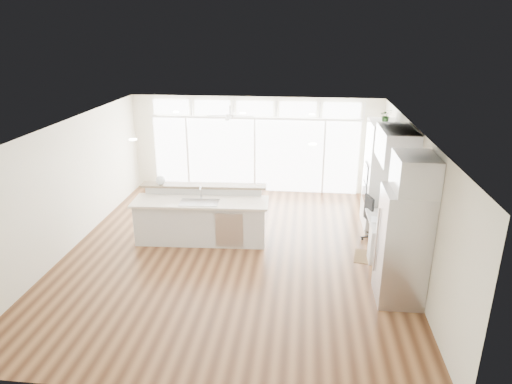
# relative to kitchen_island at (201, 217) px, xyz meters

# --- Properties ---
(floor) EXTENTS (7.00, 8.00, 0.02)m
(floor) POSITION_rel_kitchen_island_xyz_m (0.80, -0.49, -0.59)
(floor) COLOR #462715
(floor) RESTS_ON ground
(ceiling) EXTENTS (7.00, 8.00, 0.02)m
(ceiling) POSITION_rel_kitchen_island_xyz_m (0.80, -0.49, 2.12)
(ceiling) COLOR white
(ceiling) RESTS_ON wall_back
(wall_back) EXTENTS (7.00, 0.04, 2.70)m
(wall_back) POSITION_rel_kitchen_island_xyz_m (0.80, 3.51, 0.77)
(wall_back) COLOR silver
(wall_back) RESTS_ON floor
(wall_front) EXTENTS (7.00, 0.04, 2.70)m
(wall_front) POSITION_rel_kitchen_island_xyz_m (0.80, -4.49, 0.77)
(wall_front) COLOR silver
(wall_front) RESTS_ON floor
(wall_left) EXTENTS (0.04, 8.00, 2.70)m
(wall_left) POSITION_rel_kitchen_island_xyz_m (-2.70, -0.49, 0.77)
(wall_left) COLOR silver
(wall_left) RESTS_ON floor
(wall_right) EXTENTS (0.04, 8.00, 2.70)m
(wall_right) POSITION_rel_kitchen_island_xyz_m (4.30, -0.49, 0.77)
(wall_right) COLOR silver
(wall_right) RESTS_ON floor
(glass_wall) EXTENTS (5.80, 0.06, 2.08)m
(glass_wall) POSITION_rel_kitchen_island_xyz_m (0.80, 3.45, 0.47)
(glass_wall) COLOR silver
(glass_wall) RESTS_ON wall_back
(transom_row) EXTENTS (5.90, 0.06, 0.40)m
(transom_row) POSITION_rel_kitchen_island_xyz_m (0.80, 3.45, 1.80)
(transom_row) COLOR silver
(transom_row) RESTS_ON wall_back
(desk_window) EXTENTS (0.04, 0.85, 0.85)m
(desk_window) POSITION_rel_kitchen_island_xyz_m (4.26, -0.19, 0.97)
(desk_window) COLOR white
(desk_window) RESTS_ON wall_right
(ceiling_fan) EXTENTS (1.16, 1.16, 0.32)m
(ceiling_fan) POSITION_rel_kitchen_island_xyz_m (0.30, 2.31, 1.90)
(ceiling_fan) COLOR white
(ceiling_fan) RESTS_ON ceiling
(recessed_lights) EXTENTS (3.40, 3.00, 0.02)m
(recessed_lights) POSITION_rel_kitchen_island_xyz_m (0.80, -0.29, 2.10)
(recessed_lights) COLOR white
(recessed_lights) RESTS_ON ceiling
(oven_cabinet) EXTENTS (0.64, 1.20, 2.50)m
(oven_cabinet) POSITION_rel_kitchen_island_xyz_m (3.97, 1.31, 0.67)
(oven_cabinet) COLOR silver
(oven_cabinet) RESTS_ON floor
(desk_nook) EXTENTS (0.72, 1.30, 0.76)m
(desk_nook) POSITION_rel_kitchen_island_xyz_m (3.93, -0.19, -0.20)
(desk_nook) COLOR silver
(desk_nook) RESTS_ON floor
(upper_cabinets) EXTENTS (0.64, 1.30, 0.64)m
(upper_cabinets) POSITION_rel_kitchen_island_xyz_m (3.97, -0.19, 1.77)
(upper_cabinets) COLOR silver
(upper_cabinets) RESTS_ON wall_right
(refrigerator) EXTENTS (0.76, 0.90, 2.00)m
(refrigerator) POSITION_rel_kitchen_island_xyz_m (3.91, -1.84, 0.42)
(refrigerator) COLOR #B7B7BC
(refrigerator) RESTS_ON floor
(fridge_cabinet) EXTENTS (0.64, 0.90, 0.60)m
(fridge_cabinet) POSITION_rel_kitchen_island_xyz_m (3.97, -1.84, 1.72)
(fridge_cabinet) COLOR silver
(fridge_cabinet) RESTS_ON wall_right
(framed_photos) EXTENTS (0.06, 0.22, 0.80)m
(framed_photos) POSITION_rel_kitchen_island_xyz_m (4.26, 0.43, 0.82)
(framed_photos) COLOR black
(framed_photos) RESTS_ON wall_right
(kitchen_island) EXTENTS (2.99, 1.26, 1.17)m
(kitchen_island) POSITION_rel_kitchen_island_xyz_m (0.00, 0.00, 0.00)
(kitchen_island) COLOR silver
(kitchen_island) RESTS_ON floor
(rug) EXTENTS (0.96, 0.75, 0.01)m
(rug) POSITION_rel_kitchen_island_xyz_m (3.75, -0.41, -0.58)
(rug) COLOR #32200F
(rug) RESTS_ON floor
(office_chair) EXTENTS (0.65, 0.63, 1.03)m
(office_chair) POSITION_rel_kitchen_island_xyz_m (3.85, 0.51, -0.07)
(office_chair) COLOR black
(office_chair) RESTS_ON floor
(fishbowl) EXTENTS (0.23, 0.23, 0.21)m
(fishbowl) POSITION_rel_kitchen_island_xyz_m (-0.97, 0.35, 0.69)
(fishbowl) COLOR white
(fishbowl) RESTS_ON kitchen_island
(monitor) EXTENTS (0.09, 0.45, 0.37)m
(monitor) POSITION_rel_kitchen_island_xyz_m (3.85, -0.19, 0.36)
(monitor) COLOR black
(monitor) RESTS_ON desk_nook
(keyboard) EXTENTS (0.15, 0.32, 0.02)m
(keyboard) POSITION_rel_kitchen_island_xyz_m (3.68, -0.19, 0.18)
(keyboard) COLOR white
(keyboard) RESTS_ON desk_nook
(potted_plant) EXTENTS (0.27, 0.30, 0.22)m
(potted_plant) POSITION_rel_kitchen_island_xyz_m (3.97, 1.31, 2.03)
(potted_plant) COLOR #2E5926
(potted_plant) RESTS_ON oven_cabinet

